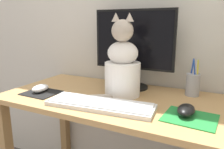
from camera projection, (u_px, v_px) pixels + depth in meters
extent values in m
cube|color=tan|center=(120.00, 100.00, 1.07)|extent=(1.18, 0.56, 0.02)
cube|color=olive|center=(65.00, 127.00, 1.60)|extent=(0.05, 0.05, 0.72)
cylinder|color=black|center=(133.00, 87.00, 1.23)|extent=(0.17, 0.17, 0.01)
cylinder|color=black|center=(133.00, 77.00, 1.22)|extent=(0.04, 0.04, 0.10)
cube|color=black|center=(134.00, 40.00, 1.17)|extent=(0.44, 0.02, 0.32)
cube|color=black|center=(133.00, 40.00, 1.16)|extent=(0.42, 0.00, 0.29)
cube|color=silver|center=(100.00, 105.00, 0.94)|extent=(0.48, 0.19, 0.02)
cube|color=white|center=(100.00, 102.00, 0.94)|extent=(0.46, 0.17, 0.01)
cube|color=black|center=(41.00, 93.00, 1.13)|extent=(0.18, 0.16, 0.00)
cube|color=#238438|center=(190.00, 118.00, 0.83)|extent=(0.21, 0.18, 0.00)
ellipsoid|color=white|center=(40.00, 88.00, 1.14)|extent=(0.07, 0.10, 0.04)
ellipsoid|color=black|center=(186.00, 110.00, 0.85)|extent=(0.07, 0.11, 0.04)
cylinder|color=white|center=(122.00, 79.00, 1.08)|extent=(0.21, 0.21, 0.17)
ellipsoid|color=white|center=(123.00, 53.00, 1.06)|extent=(0.17, 0.16, 0.11)
sphere|color=#B2A393|center=(123.00, 31.00, 1.02)|extent=(0.12, 0.12, 0.10)
cone|color=#B2A393|center=(116.00, 17.00, 1.01)|extent=(0.05, 0.05, 0.04)
cone|color=#B2A393|center=(130.00, 17.00, 1.00)|extent=(0.05, 0.05, 0.04)
cylinder|color=#B2A393|center=(110.00, 97.00, 1.04)|extent=(0.20, 0.15, 0.02)
cylinder|color=#99999E|center=(193.00, 85.00, 1.08)|extent=(0.07, 0.07, 0.11)
cylinder|color=#1E47B2|center=(191.00, 72.00, 1.09)|extent=(0.02, 0.02, 0.14)
cylinder|color=yellow|center=(197.00, 74.00, 1.06)|extent=(0.01, 0.04, 0.14)
cylinder|color=#1E47B2|center=(195.00, 74.00, 1.06)|extent=(0.02, 0.02, 0.14)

